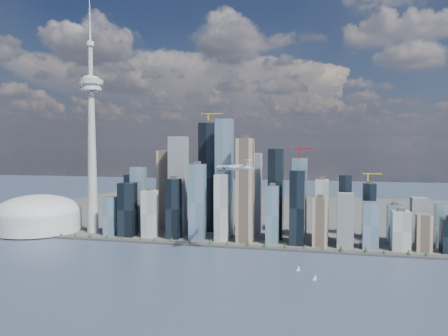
% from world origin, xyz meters
% --- Properties ---
extents(ground, '(4000.00, 4000.00, 0.00)m').
position_xyz_m(ground, '(0.00, 0.00, 0.00)').
color(ground, '#2E3B50').
rests_on(ground, ground).
extents(seawall, '(1100.00, 22.00, 4.00)m').
position_xyz_m(seawall, '(0.00, 250.00, 2.00)').
color(seawall, '#383838').
rests_on(seawall, ground).
extents(land, '(1400.00, 900.00, 3.00)m').
position_xyz_m(land, '(0.00, 700.00, 1.50)').
color(land, '#4C4C47').
rests_on(land, ground).
extents(shoreline_trees, '(960.53, 7.20, 8.80)m').
position_xyz_m(shoreline_trees, '(0.00, 250.00, 8.78)').
color(shoreline_trees, '#3F2D1E').
rests_on(shoreline_trees, seawall).
extents(skyscraper_cluster, '(736.00, 142.00, 284.30)m').
position_xyz_m(skyscraper_cluster, '(59.61, 336.81, 88.79)').
color(skyscraper_cluster, black).
rests_on(skyscraper_cluster, land).
extents(needle_tower, '(56.00, 56.00, 550.50)m').
position_xyz_m(needle_tower, '(-300.00, 310.00, 235.84)').
color(needle_tower, '#A7A7A2').
rests_on(needle_tower, land).
extents(dome_stadium, '(200.00, 200.00, 86.00)m').
position_xyz_m(dome_stadium, '(-440.00, 300.00, 39.44)').
color(dome_stadium, '#BABABA').
rests_on(dome_stadium, land).
extents(airplane, '(78.36, 70.00, 19.51)m').
position_xyz_m(airplane, '(70.83, 166.00, 168.05)').
color(airplane, silver).
rests_on(airplane, ground).
extents(sailboat_west, '(7.24, 3.12, 10.00)m').
position_xyz_m(sailboat_west, '(192.88, 110.43, 3.21)').
color(sailboat_west, silver).
rests_on(sailboat_west, ground).
extents(sailboat_east, '(7.36, 3.10, 10.17)m').
position_xyz_m(sailboat_east, '(221.05, 65.69, 3.26)').
color(sailboat_east, silver).
rests_on(sailboat_east, ground).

